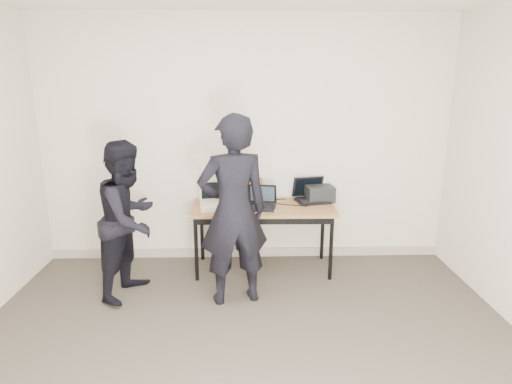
{
  "coord_description": "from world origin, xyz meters",
  "views": [
    {
      "loc": [
        -0.0,
        -2.44,
        2.03
      ],
      "look_at": [
        0.1,
        1.6,
        0.95
      ],
      "focal_mm": 30.0,
      "sensor_mm": 36.0,
      "label": 1
    }
  ],
  "objects_px": {
    "laptop_center": "(261,203)",
    "leather_satchel": "(246,189)",
    "laptop_right": "(311,196)",
    "person_observer": "(129,219)",
    "person_typist": "(233,211)",
    "desk": "(263,212)",
    "equipment_box": "(320,194)",
    "laptop_beige": "(216,202)"
  },
  "relations": [
    {
      "from": "laptop_beige",
      "to": "leather_satchel",
      "type": "height_order",
      "value": "laptop_beige"
    },
    {
      "from": "equipment_box",
      "to": "person_observer",
      "type": "relative_size",
      "value": 0.19
    },
    {
      "from": "laptop_center",
      "to": "leather_satchel",
      "type": "relative_size",
      "value": 0.92
    },
    {
      "from": "laptop_center",
      "to": "person_observer",
      "type": "relative_size",
      "value": 0.23
    },
    {
      "from": "laptop_beige",
      "to": "laptop_right",
      "type": "xyz_separation_m",
      "value": [
        1.03,
        0.21,
        0.0
      ]
    },
    {
      "from": "laptop_beige",
      "to": "leather_satchel",
      "type": "distance_m",
      "value": 0.4
    },
    {
      "from": "laptop_beige",
      "to": "person_typist",
      "type": "height_order",
      "value": "person_typist"
    },
    {
      "from": "desk",
      "to": "leather_satchel",
      "type": "distance_m",
      "value": 0.34
    },
    {
      "from": "leather_satchel",
      "to": "person_typist",
      "type": "distance_m",
      "value": 0.89
    },
    {
      "from": "laptop_beige",
      "to": "desk",
      "type": "bearing_deg",
      "value": -7.7
    },
    {
      "from": "equipment_box",
      "to": "person_typist",
      "type": "bearing_deg",
      "value": -137.43
    },
    {
      "from": "leather_satchel",
      "to": "equipment_box",
      "type": "xyz_separation_m",
      "value": [
        0.81,
        -0.04,
        -0.04
      ]
    },
    {
      "from": "equipment_box",
      "to": "person_observer",
      "type": "distance_m",
      "value": 2.03
    },
    {
      "from": "desk",
      "to": "laptop_beige",
      "type": "bearing_deg",
      "value": -178.56
    },
    {
      "from": "equipment_box",
      "to": "person_typist",
      "type": "height_order",
      "value": "person_typist"
    },
    {
      "from": "leather_satchel",
      "to": "person_observer",
      "type": "bearing_deg",
      "value": -144.23
    },
    {
      "from": "desk",
      "to": "laptop_beige",
      "type": "xyz_separation_m",
      "value": [
        -0.5,
        -0.01,
        0.11
      ]
    },
    {
      "from": "laptop_beige",
      "to": "laptop_center",
      "type": "relative_size",
      "value": 1.1
    },
    {
      "from": "laptop_beige",
      "to": "laptop_center",
      "type": "bearing_deg",
      "value": -11.77
    },
    {
      "from": "leather_satchel",
      "to": "person_observer",
      "type": "distance_m",
      "value": 1.31
    },
    {
      "from": "equipment_box",
      "to": "person_typist",
      "type": "distance_m",
      "value": 1.26
    },
    {
      "from": "laptop_center",
      "to": "leather_satchel",
      "type": "distance_m",
      "value": 0.32
    },
    {
      "from": "equipment_box",
      "to": "person_observer",
      "type": "height_order",
      "value": "person_observer"
    },
    {
      "from": "laptop_center",
      "to": "equipment_box",
      "type": "distance_m",
      "value": 0.69
    },
    {
      "from": "laptop_right",
      "to": "person_observer",
      "type": "xyz_separation_m",
      "value": [
        -1.82,
        -0.69,
        -0.03
      ]
    },
    {
      "from": "person_typist",
      "to": "person_observer",
      "type": "relative_size",
      "value": 1.17
    },
    {
      "from": "laptop_right",
      "to": "leather_satchel",
      "type": "height_order",
      "value": "same"
    },
    {
      "from": "laptop_right",
      "to": "person_observer",
      "type": "distance_m",
      "value": 1.94
    },
    {
      "from": "laptop_center",
      "to": "person_typist",
      "type": "relative_size",
      "value": 0.19
    },
    {
      "from": "laptop_center",
      "to": "person_observer",
      "type": "distance_m",
      "value": 1.34
    },
    {
      "from": "leather_satchel",
      "to": "person_observer",
      "type": "relative_size",
      "value": 0.25
    },
    {
      "from": "desk",
      "to": "person_typist",
      "type": "distance_m",
      "value": 0.75
    },
    {
      "from": "desk",
      "to": "leather_satchel",
      "type": "bearing_deg",
      "value": 128.98
    },
    {
      "from": "person_observer",
      "to": "leather_satchel",
      "type": "bearing_deg",
      "value": -38.63
    },
    {
      "from": "person_observer",
      "to": "desk",
      "type": "bearing_deg",
      "value": -50.79
    },
    {
      "from": "laptop_right",
      "to": "person_typist",
      "type": "bearing_deg",
      "value": -146.27
    },
    {
      "from": "desk",
      "to": "laptop_right",
      "type": "relative_size",
      "value": 3.7
    },
    {
      "from": "laptop_right",
      "to": "equipment_box",
      "type": "distance_m",
      "value": 0.1
    },
    {
      "from": "laptop_center",
      "to": "person_observer",
      "type": "height_order",
      "value": "person_observer"
    },
    {
      "from": "desk",
      "to": "person_observer",
      "type": "bearing_deg",
      "value": -158.71
    },
    {
      "from": "laptop_right",
      "to": "equipment_box",
      "type": "xyz_separation_m",
      "value": [
        0.1,
        -0.01,
        0.03
      ]
    },
    {
      "from": "desk",
      "to": "equipment_box",
      "type": "distance_m",
      "value": 0.67
    }
  ]
}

